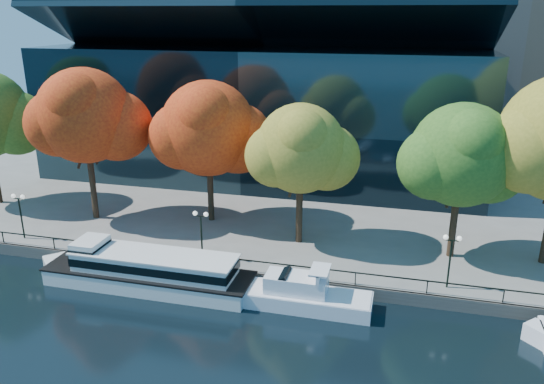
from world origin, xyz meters
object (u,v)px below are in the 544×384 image
(tree_1, at_px, (86,118))
(tree_4, at_px, (464,158))
(tour_boat, at_px, (143,269))
(lamp_1, at_px, (201,224))
(tree_2, at_px, (210,131))
(tree_3, at_px, (302,151))
(lamp_0, at_px, (19,206))
(lamp_2, at_px, (451,249))
(cruiser_near, at_px, (297,294))

(tree_1, bearing_deg, tree_4, -0.72)
(tour_boat, relative_size, lamp_1, 4.34)
(tree_1, distance_m, lamp_1, 15.80)
(tree_2, relative_size, lamp_1, 3.26)
(lamp_1, bearing_deg, tree_4, 15.75)
(tree_1, bearing_deg, lamp_1, -24.25)
(tree_3, xyz_separation_m, lamp_0, (-23.55, -5.19, -5.09))
(tree_3, distance_m, lamp_1, 10.05)
(tour_boat, height_order, lamp_1, lamp_1)
(tour_boat, xyz_separation_m, tree_2, (1.28, 11.61, 8.21))
(tree_3, distance_m, tree_4, 12.47)
(tree_4, distance_m, lamp_1, 20.84)
(tree_4, bearing_deg, tree_2, 173.03)
(tour_boat, relative_size, tree_3, 1.47)
(tree_3, bearing_deg, tree_2, 162.15)
(tree_1, distance_m, lamp_2, 32.99)
(tour_boat, xyz_separation_m, lamp_2, (22.10, 3.50, 2.57))
(cruiser_near, height_order, lamp_0, lamp_0)
(tree_2, height_order, tree_3, tree_2)
(tree_4, bearing_deg, tree_1, 179.28)
(tour_boat, bearing_deg, cruiser_near, -0.11)
(tour_boat, bearing_deg, lamp_1, 45.97)
(cruiser_near, relative_size, tree_1, 0.75)
(tree_4, height_order, lamp_1, tree_4)
(tree_4, height_order, lamp_2, tree_4)
(lamp_0, relative_size, lamp_2, 1.00)
(tree_4, xyz_separation_m, lamp_1, (-19.41, -5.47, -5.27))
(tree_1, height_order, tree_2, tree_1)
(tree_2, bearing_deg, tree_4, -6.97)
(cruiser_near, relative_size, lamp_2, 2.65)
(tree_2, xyz_separation_m, lamp_2, (20.82, -8.10, -5.64))
(tour_boat, distance_m, tree_4, 25.72)
(tour_boat, bearing_deg, tree_3, 40.08)
(tree_1, height_order, tree_3, tree_1)
(tree_1, distance_m, tree_3, 20.07)
(tour_boat, height_order, tree_1, tree_1)
(tree_4, bearing_deg, lamp_2, -97.16)
(lamp_1, bearing_deg, tree_2, 104.55)
(lamp_2, bearing_deg, cruiser_near, -161.03)
(tree_3, xyz_separation_m, tree_4, (12.46, 0.28, 0.18))
(tree_2, xyz_separation_m, lamp_0, (-14.51, -8.10, -5.64))
(tree_4, distance_m, lamp_2, 7.63)
(tree_2, height_order, lamp_2, tree_2)
(lamp_0, relative_size, lamp_1, 1.00)
(tree_2, bearing_deg, lamp_2, -21.26)
(tree_1, height_order, lamp_1, tree_1)
(tree_1, height_order, lamp_0, tree_1)
(cruiser_near, distance_m, tree_3, 12.00)
(tree_3, relative_size, lamp_1, 2.96)
(tour_boat, distance_m, lamp_1, 5.51)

